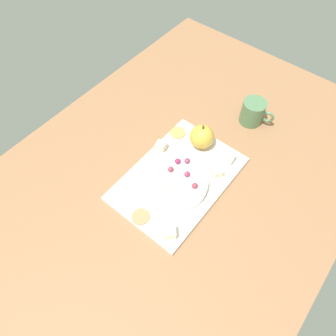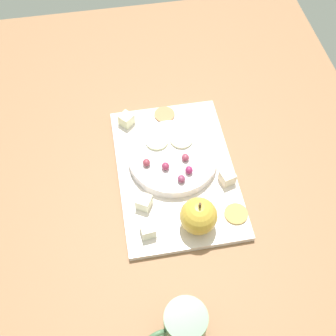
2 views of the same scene
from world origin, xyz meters
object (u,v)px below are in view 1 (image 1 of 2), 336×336
(cup, at_px, (253,112))
(apple_slice_1, at_px, (173,195))
(platter, at_px, (178,179))
(cheese_cube_1, at_px, (161,146))
(grape_0, at_px, (178,161))
(cheese_cube_3, at_px, (170,233))
(cracker_1, at_px, (178,133))
(apple_whole, at_px, (202,137))
(cheese_cube_0, at_px, (229,158))
(grape_2, at_px, (187,174))
(grape_4, at_px, (171,169))
(cracker_0, at_px, (141,217))
(grape_3, at_px, (187,161))
(cheese_cube_2, at_px, (217,172))
(serving_dish, at_px, (173,182))
(apple_slice_0, at_px, (158,182))

(cup, bearing_deg, apple_slice_1, 177.79)
(platter, bearing_deg, cheese_cube_1, 65.47)
(platter, relative_size, cup, 3.50)
(cup, bearing_deg, grape_0, 167.17)
(cheese_cube_3, distance_m, cracker_1, 0.32)
(apple_whole, bearing_deg, cheese_cube_0, -89.33)
(grape_2, height_order, grape_4, grape_2)
(cracker_0, distance_m, cracker_1, 0.29)
(grape_2, xyz_separation_m, grape_3, (0.03, 0.03, -0.00))
(cheese_cube_2, distance_m, grape_3, 0.09)
(cheese_cube_3, bearing_deg, cup, 5.19)
(serving_dish, distance_m, cheese_cube_2, 0.12)
(serving_dish, height_order, grape_3, grape_3)
(cheese_cube_0, relative_size, cheese_cube_2, 1.00)
(cheese_cube_0, distance_m, cracker_0, 0.30)
(cheese_cube_3, height_order, cup, cup)
(platter, xyz_separation_m, apple_slice_1, (-0.06, -0.03, 0.03))
(cracker_1, distance_m, grape_3, 0.13)
(cheese_cube_0, distance_m, cup, 0.19)
(apple_whole, height_order, cracker_1, apple_whole)
(grape_3, bearing_deg, cup, -9.81)
(grape_3, height_order, apple_slice_1, grape_3)
(serving_dish, height_order, cup, cup)
(cracker_1, bearing_deg, cracker_0, -160.94)
(cracker_1, xyz_separation_m, grape_0, (-0.10, -0.08, 0.03))
(cracker_0, bearing_deg, cheese_cube_2, -19.26)
(apple_whole, relative_size, cheese_cube_1, 2.63)
(serving_dish, xyz_separation_m, grape_4, (0.02, 0.02, 0.02))
(cheese_cube_0, height_order, apple_slice_1, apple_slice_1)
(cracker_0, xyz_separation_m, grape_4, (0.15, 0.02, 0.03))
(grape_3, bearing_deg, cracker_0, -179.65)
(cheese_cube_0, distance_m, cheese_cube_1, 0.20)
(grape_0, height_order, cup, cup)
(platter, xyz_separation_m, grape_4, (-0.01, 0.02, 0.04))
(cracker_1, distance_m, grape_4, 0.15)
(cracker_1, bearing_deg, cup, -36.21)
(platter, height_order, cheese_cube_1, cheese_cube_1)
(cheese_cube_1, distance_m, grape_3, 0.10)
(apple_slice_1, bearing_deg, grape_2, 5.52)
(cheese_cube_0, distance_m, grape_0, 0.15)
(serving_dish, distance_m, apple_slice_1, 0.05)
(grape_2, xyz_separation_m, grape_4, (-0.01, 0.04, -0.00))
(cracker_1, bearing_deg, platter, -141.72)
(cheese_cube_0, relative_size, grape_0, 1.59)
(cheese_cube_1, distance_m, grape_0, 0.08)
(platter, height_order, cup, cup)
(platter, distance_m, cheese_cube_0, 0.16)
(cheese_cube_1, distance_m, cracker_0, 0.22)
(serving_dish, xyz_separation_m, apple_slice_0, (-0.03, 0.02, 0.01))
(cheese_cube_2, bearing_deg, cheese_cube_3, -177.60)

